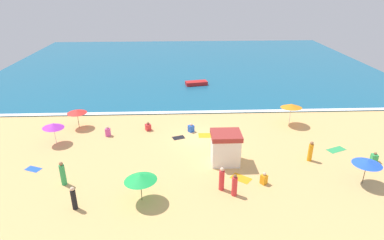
% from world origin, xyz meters
% --- Properties ---
extents(ground_plane, '(60.00, 60.00, 0.00)m').
position_xyz_m(ground_plane, '(0.00, 0.00, 0.00)').
color(ground_plane, '#E5B26B').
extents(ocean_water, '(60.00, 44.00, 0.10)m').
position_xyz_m(ocean_water, '(0.00, 28.00, 0.05)').
color(ocean_water, '#196084').
rests_on(ocean_water, ground_plane).
extents(wave_breaker_foam, '(57.00, 0.70, 0.01)m').
position_xyz_m(wave_breaker_foam, '(0.00, 6.30, 0.10)').
color(wave_breaker_foam, white).
rests_on(wave_breaker_foam, ocean_water).
extents(lifeguard_cabana, '(2.31, 2.05, 2.59)m').
position_xyz_m(lifeguard_cabana, '(1.71, -4.15, 1.32)').
color(lifeguard_cabana, white).
rests_on(lifeguard_cabana, ground_plane).
extents(beach_umbrella_0, '(2.15, 2.15, 1.86)m').
position_xyz_m(beach_umbrella_0, '(-11.71, 3.04, 1.69)').
color(beach_umbrella_0, '#4C3823').
rests_on(beach_umbrella_0, ground_plane).
extents(beach_umbrella_1, '(2.08, 2.09, 1.93)m').
position_xyz_m(beach_umbrella_1, '(11.11, -7.47, 1.74)').
color(beach_umbrella_1, '#4C3823').
rests_on(beach_umbrella_1, ground_plane).
extents(beach_umbrella_2, '(2.55, 2.57, 2.26)m').
position_xyz_m(beach_umbrella_2, '(9.15, 2.87, 1.99)').
color(beach_umbrella_2, silver).
rests_on(beach_umbrella_2, ground_plane).
extents(beach_umbrella_3, '(3.03, 3.03, 2.05)m').
position_xyz_m(beach_umbrella_3, '(-4.41, -8.69, 1.77)').
color(beach_umbrella_3, '#4C3823').
rests_on(beach_umbrella_3, ground_plane).
extents(beach_umbrella_4, '(2.02, 1.99, 2.00)m').
position_xyz_m(beach_umbrella_4, '(-12.81, -0.26, 1.73)').
color(beach_umbrella_4, silver).
rests_on(beach_umbrella_4, ground_plane).
extents(beachgoer_0, '(0.53, 0.53, 1.75)m').
position_xyz_m(beachgoer_0, '(0.97, -7.72, 0.82)').
color(beachgoer_0, red).
rests_on(beachgoer_0, ground_plane).
extents(beachgoer_1, '(0.63, 0.63, 0.84)m').
position_xyz_m(beachgoer_1, '(-4.86, 2.10, 0.34)').
color(beachgoer_1, red).
rests_on(beachgoer_1, ground_plane).
extents(beachgoer_2, '(0.45, 0.45, 1.63)m').
position_xyz_m(beachgoer_2, '(-8.55, -9.37, 0.78)').
color(beachgoer_2, black).
rests_on(beachgoer_2, ground_plane).
extents(beachgoer_3, '(0.50, 0.50, 0.85)m').
position_xyz_m(beachgoer_3, '(13.61, -4.54, 0.35)').
color(beachgoer_3, green).
rests_on(beachgoer_3, ground_plane).
extents(beachgoer_4, '(0.44, 0.44, 0.97)m').
position_xyz_m(beachgoer_4, '(-8.48, 1.02, 0.42)').
color(beachgoer_4, '#D84CA5').
rests_on(beachgoer_4, ground_plane).
extents(beachgoer_5, '(0.65, 0.65, 0.88)m').
position_xyz_m(beachgoer_5, '(-0.75, 1.60, 0.37)').
color(beachgoer_5, blue).
rests_on(beachgoer_5, ground_plane).
extents(beachgoer_6, '(0.46, 0.46, 1.82)m').
position_xyz_m(beachgoer_6, '(-10.09, -6.64, 0.85)').
color(beachgoer_6, green).
rests_on(beachgoer_6, ground_plane).
extents(beachgoer_7, '(0.56, 0.56, 0.94)m').
position_xyz_m(beachgoer_7, '(4.06, -7.18, 0.41)').
color(beachgoer_7, orange).
rests_on(beachgoer_7, ground_plane).
extents(beachgoer_8, '(0.49, 0.49, 1.62)m').
position_xyz_m(beachgoer_8, '(1.75, -8.40, 0.75)').
color(beachgoer_8, red).
rests_on(beachgoer_8, ground_plane).
extents(beachgoer_9, '(0.47, 0.47, 1.70)m').
position_xyz_m(beachgoer_9, '(8.52, -4.16, 0.80)').
color(beachgoer_9, orange).
rests_on(beachgoer_9, ground_plane).
extents(beach_towel_0, '(1.27, 1.06, 0.01)m').
position_xyz_m(beach_towel_0, '(-1.95, 0.34, 0.01)').
color(beach_towel_0, black).
rests_on(beach_towel_0, ground_plane).
extents(beach_towel_1, '(1.36, 1.08, 0.01)m').
position_xyz_m(beach_towel_1, '(-13.13, -4.53, 0.01)').
color(beach_towel_1, blue).
rests_on(beach_towel_1, ground_plane).
extents(beach_towel_2, '(1.74, 1.04, 0.01)m').
position_xyz_m(beach_towel_2, '(0.77, 0.69, 0.01)').
color(beach_towel_2, orange).
rests_on(beach_towel_2, ground_plane).
extents(beach_towel_3, '(1.66, 1.58, 0.01)m').
position_xyz_m(beach_towel_3, '(2.58, -6.46, 0.01)').
color(beach_towel_3, orange).
rests_on(beach_towel_3, ground_plane).
extents(beach_towel_4, '(1.82, 1.35, 0.01)m').
position_xyz_m(beach_towel_4, '(11.51, -2.53, 0.01)').
color(beach_towel_4, green).
rests_on(beach_towel_4, ground_plane).
extents(small_boat_0, '(3.10, 1.80, 0.49)m').
position_xyz_m(small_boat_0, '(0.56, 16.11, 0.35)').
color(small_boat_0, red).
rests_on(small_boat_0, ocean_water).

